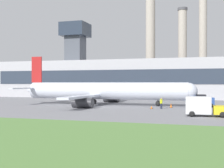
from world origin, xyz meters
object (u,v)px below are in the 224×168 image
baggage_truck (203,107)px  ground_crew_person (161,103)px  pushback_tug (201,101)px  airplane (103,91)px

baggage_truck → ground_crew_person: 11.34m
baggage_truck → ground_crew_person: (-6.54, 9.27, -0.29)m
baggage_truck → ground_crew_person: bearing=125.2°
pushback_tug → airplane: bearing=179.9°
airplane → pushback_tug: 17.43m
pushback_tug → baggage_truck: baggage_truck is taller
baggage_truck → ground_crew_person: size_ratio=2.94×
pushback_tug → ground_crew_person: bearing=-138.7°
airplane → baggage_truck: size_ratio=6.53×
pushback_tug → baggage_truck: (0.67, -14.42, 0.21)m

